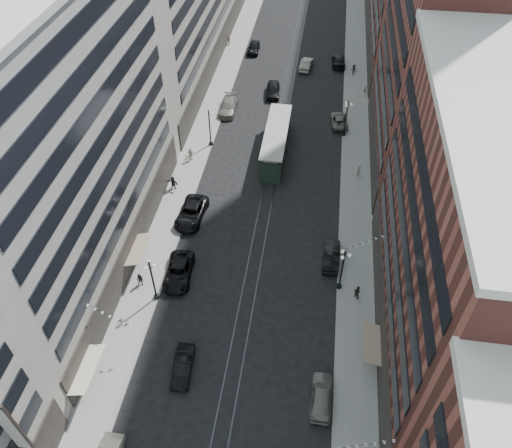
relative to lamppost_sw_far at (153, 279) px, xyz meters
The scene contains 31 objects.
ground 33.44m from the lamppost_sw_far, 73.96° to the left, with size 220.00×220.00×0.00m, color black.
sidewalk_west 42.15m from the lamppost_sw_far, 92.45° to the left, with size 4.00×180.00×0.15m, color gray.
sidewalk_east 46.70m from the lamppost_sw_far, 64.31° to the left, with size 4.00×180.00×0.15m, color gray.
rail_west 42.96m from the lamppost_sw_far, 78.56° to the left, with size 0.12×180.00×0.02m, color #2D2D33.
rail_east 43.26m from the lamppost_sw_far, 76.74° to the left, with size 0.12×180.00×0.02m, color #2D2D33.
building_west_mid 14.31m from the lamppost_sw_far, 147.34° to the left, with size 8.00×36.00×28.00m, color #A6A193.
building_east_mid 27.67m from the lamppost_sw_far, ahead, with size 8.00×30.00×24.00m, color brown.
lamppost_sw_far is the anchor object (origin of this frame).
lamppost_sw_mid 27.00m from the lamppost_sw_far, 90.00° to the left, with size 1.03×1.14×5.52m.
lamppost_se_far 18.83m from the lamppost_sw_far, 12.26° to the left, with size 1.03×1.14×5.52m.
lamppost_se_mid 36.91m from the lamppost_sw_far, 60.10° to the left, with size 1.03×1.14×5.52m.
streetcar 28.02m from the lamppost_sw_far, 70.81° to the left, with size 2.97×13.41×3.71m.
car_2 4.19m from the lamppost_sw_far, 63.16° to the left, with size 2.67×5.80×1.61m, color black.
car_4 19.34m from the lamppost_sw_far, 26.73° to the right, with size 1.91×4.75×1.62m, color slate.
car_5 9.15m from the lamppost_sw_far, 57.91° to the right, with size 1.57×4.49×1.48m, color black.
pedestrian_2 3.30m from the lamppost_sw_far, 145.97° to the left, with size 0.76×0.42×1.57m, color black.
car_7 12.37m from the lamppost_sw_far, 86.23° to the left, with size 2.86×6.21×1.73m, color black.
car_8 36.16m from the lamppost_sw_far, 88.73° to the left, with size 2.41×5.93×1.72m, color slate.
car_9 56.67m from the lamppost_sw_far, 88.26° to the left, with size 1.95×4.85×1.65m, color black.
car_10 19.17m from the lamppost_sw_far, 23.82° to the left, with size 1.73×4.95×1.63m, color black.
car_11 39.16m from the lamppost_sw_far, 63.24° to the left, with size 2.29×4.97×1.38m, color #68665C.
car_12 56.37m from the lamppost_sw_far, 72.34° to the left, with size 2.23×5.49×1.59m, color black.
car_13 42.58m from the lamppost_sw_far, 80.53° to the left, with size 2.08×5.16×1.76m, color black.
car_14 52.84m from the lamppost_sw_far, 77.28° to the left, with size 1.75×5.02×1.65m, color gray.
pedestrian_5 17.36m from the lamppost_sw_far, 99.09° to the left, with size 1.67×0.48×1.80m, color black.
pedestrian_6 23.36m from the lamppost_sw_far, 94.77° to the left, with size 1.05×0.48×1.78m, color #A99E8C.
pedestrian_7 20.51m from the lamppost_sw_far, ahead, with size 0.78×0.43×1.61m, color black.
pedestrian_8 30.69m from the lamppost_sw_far, 48.33° to the left, with size 0.66×0.43×1.81m, color #B0A792.
pedestrian_9 53.94m from the lamppost_sw_far, 68.59° to the left, with size 1.15×0.48×1.78m, color black.
pedestrian_extra_0 58.71m from the lamppost_sw_far, 93.17° to the left, with size 1.05×0.48×1.79m, color #A89A8B.
pedestrian_extra_1 49.00m from the lamppost_sw_far, 63.94° to the left, with size 0.62×0.41×1.71m, color #ADA08F.
Camera 1 is at (5.26, -1.35, 41.13)m, focal length 35.00 mm.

